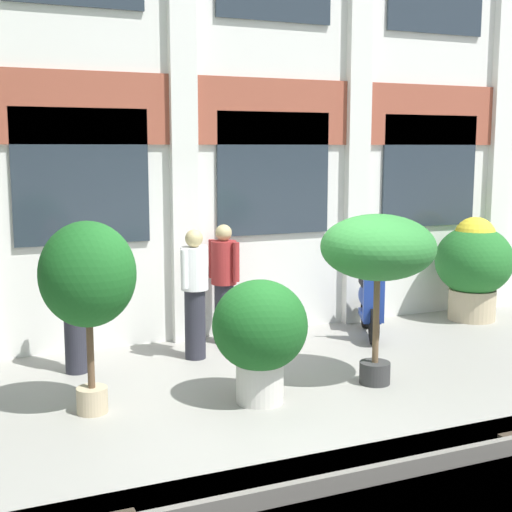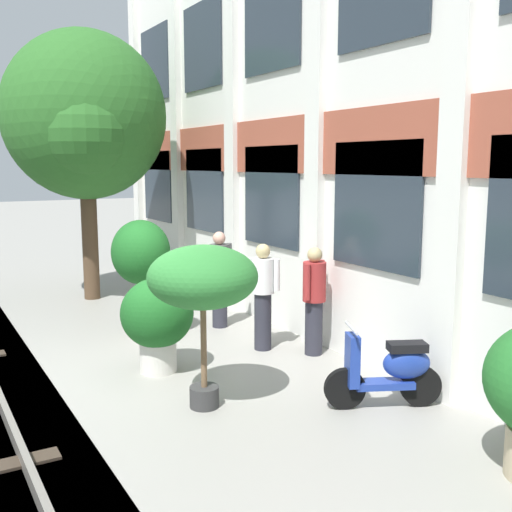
% 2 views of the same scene
% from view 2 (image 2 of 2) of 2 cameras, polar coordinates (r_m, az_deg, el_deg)
% --- Properties ---
extents(ground_plane, '(80.00, 80.00, 0.00)m').
position_cam_2_polar(ground_plane, '(8.38, -9.60, -10.87)').
color(ground_plane, gray).
extents(apartment_facade, '(16.26, 0.64, 7.80)m').
position_cam_2_polar(apartment_facade, '(9.38, 7.23, 15.36)').
color(apartment_facade, silver).
rests_on(apartment_facade, ground).
extents(broadleaf_tree, '(3.41, 3.25, 5.43)m').
position_cam_2_polar(broadleaf_tree, '(12.78, -15.98, 12.31)').
color(broadleaf_tree, '#4C3826').
rests_on(broadleaf_tree, ground).
extents(potted_plant_tall_urn, '(0.94, 0.94, 1.92)m').
position_cam_2_polar(potted_plant_tall_urn, '(9.74, -10.90, 0.15)').
color(potted_plant_tall_urn, tan).
rests_on(potted_plant_tall_urn, ground).
extents(potted_plant_terracotta_small, '(1.26, 1.26, 1.90)m').
position_cam_2_polar(potted_plant_terracotta_small, '(6.78, -5.09, -2.31)').
color(potted_plant_terracotta_small, '#333333').
rests_on(potted_plant_terracotta_small, ground).
extents(potted_plant_fluted_column, '(0.98, 0.98, 1.28)m').
position_cam_2_polar(potted_plant_fluted_column, '(8.20, -9.39, -5.80)').
color(potted_plant_fluted_column, beige).
rests_on(potted_plant_fluted_column, ground).
extents(scooter_second_parked, '(0.75, 1.29, 0.98)m').
position_cam_2_polar(scooter_second_parked, '(7.20, 12.57, -10.63)').
color(scooter_second_parked, black).
rests_on(scooter_second_parked, ground).
extents(resident_by_doorway, '(0.34, 0.49, 1.61)m').
position_cam_2_polar(resident_by_doorway, '(8.83, 5.56, -3.96)').
color(resident_by_doorway, '#282833').
rests_on(resident_by_doorway, ground).
extents(resident_watching_tracks, '(0.34, 0.52, 1.66)m').
position_cam_2_polar(resident_watching_tracks, '(10.28, -3.50, -1.93)').
color(resident_watching_tracks, '#282833').
rests_on(resident_watching_tracks, ground).
extents(resident_near_plants, '(0.43, 0.37, 1.62)m').
position_cam_2_polar(resident_near_plants, '(9.02, 0.66, -3.58)').
color(resident_near_plants, '#282833').
rests_on(resident_near_plants, ground).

